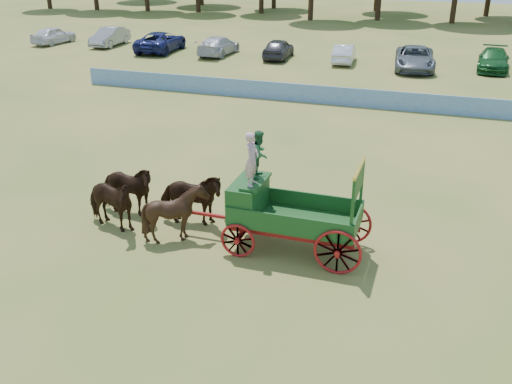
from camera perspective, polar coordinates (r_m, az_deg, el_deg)
name	(u,v)px	position (r m, az deg, el deg)	size (l,w,h in m)	color
ground	(152,245)	(18.20, -10.36, -5.24)	(160.00, 160.00, 0.00)	olive
horse_lead_left	(109,203)	(19.10, -14.50, -1.04)	(1.01, 2.21, 1.87)	black
horse_lead_right	(126,190)	(19.94, -12.84, 0.23)	(1.01, 2.21, 1.87)	black
horse_wheel_left	(176,213)	(17.98, -8.01, -2.10)	(1.51, 1.70, 1.87)	black
horse_wheel_right	(191,199)	(18.87, -6.56, -0.71)	(1.01, 2.21, 1.87)	black
farm_dray	(272,199)	(17.15, 1.64, -0.72)	(6.00, 2.00, 3.76)	maroon
sponsor_banner	(282,91)	(34.04, 2.60, 10.01)	(26.00, 0.08, 1.05)	#1F59AA
parked_cars	(285,49)	(46.12, 2.91, 14.07)	(44.57, 7.28, 1.64)	silver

